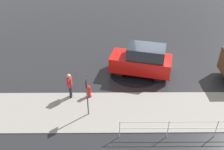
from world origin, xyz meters
TOP-DOWN VIEW (x-y plane):
  - ground_plane at (0.00, 0.00)m, footprint 60.00×60.00m
  - kerb_strip at (0.00, 4.20)m, footprint 24.00×3.20m
  - moving_hatchback at (0.85, 0.50)m, footprint 4.20×2.60m
  - fire_hydrant at (4.17, 2.94)m, footprint 0.42×0.31m
  - pedestrian at (5.22, 2.95)m, footprint 0.24×0.57m
  - metal_railing at (-2.14, 6.03)m, footprint 9.27×0.04m
  - sign_post at (4.10, 4.44)m, footprint 0.07×0.44m
  - puddle_patch at (1.25, 0.37)m, footprint 3.49×3.49m

SIDE VIEW (x-z plane):
  - ground_plane at x=0.00m, z-range 0.00..0.00m
  - puddle_patch at x=1.25m, z-range 0.00..0.01m
  - kerb_strip at x=0.00m, z-range 0.00..0.04m
  - fire_hydrant at x=4.17m, z-range 0.00..0.80m
  - metal_railing at x=-2.14m, z-range 0.20..1.25m
  - pedestrian at x=5.22m, z-range 0.15..1.77m
  - moving_hatchback at x=0.85m, z-range 0.00..2.06m
  - sign_post at x=4.10m, z-range 0.38..2.78m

